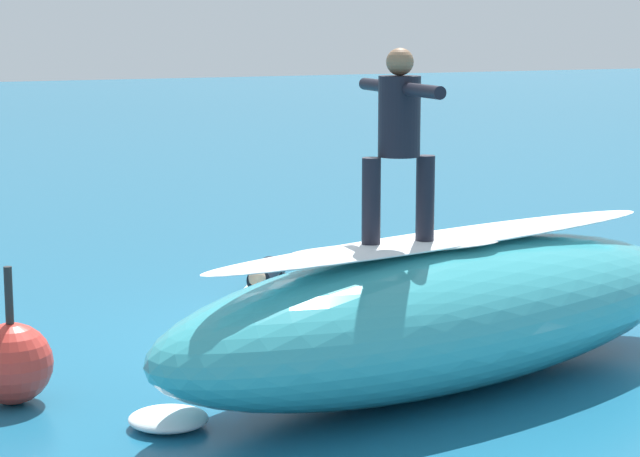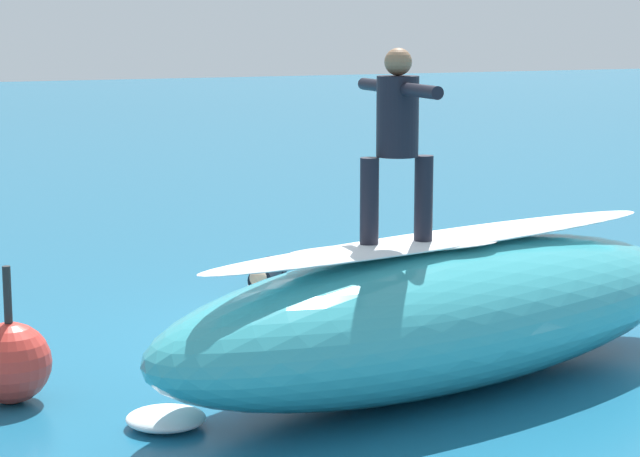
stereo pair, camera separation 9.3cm
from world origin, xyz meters
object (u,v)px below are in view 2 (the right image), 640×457
at_px(surfer_riding, 397,131).
at_px(surfer_paddling, 268,273).
at_px(buoy_marker, 10,362).
at_px(surfboard_riding, 396,247).
at_px(surfboard_paddling, 266,289).

relative_size(surfer_riding, surfer_paddling, 1.11).
bearing_deg(buoy_marker, surfboard_riding, 157.20).
height_order(surfer_riding, buoy_marker, surfer_riding).
height_order(surfboard_riding, surfboard_paddling, surfboard_riding).
height_order(surfboard_riding, buoy_marker, surfboard_riding).
height_order(surfer_riding, surfer_paddling, surfer_riding).
distance_m(surfboard_riding, surfer_riding, 1.03).
xyz_separation_m(surfboard_riding, surfer_riding, (0.00, 0.00, 1.03)).
relative_size(surfboard_paddling, surfer_paddling, 1.42).
distance_m(surfboard_paddling, surfer_paddling, 0.23).
distance_m(surfboard_riding, buoy_marker, 3.56).
bearing_deg(surfboard_paddling, surfer_paddling, -180.00).
bearing_deg(surfboard_riding, surfboard_paddling, -91.66).
bearing_deg(surfer_riding, surfboard_paddling, -91.66).
xyz_separation_m(surfboard_riding, buoy_marker, (3.15, -1.32, -0.99)).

